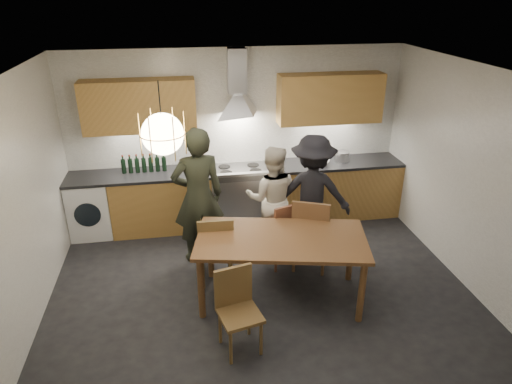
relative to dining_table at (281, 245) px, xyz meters
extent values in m
plane|color=black|center=(-0.20, 0.01, -0.71)|extent=(5.00, 5.00, 0.00)
cube|color=white|center=(-0.20, 2.26, 0.59)|extent=(5.00, 0.02, 2.60)
cube|color=white|center=(-0.20, -2.24, 0.59)|extent=(5.00, 0.02, 2.60)
cube|color=white|center=(-2.70, 0.01, 0.59)|extent=(0.02, 4.50, 2.60)
cube|color=white|center=(2.30, 0.01, 0.59)|extent=(0.02, 4.50, 2.60)
cube|color=silver|center=(-0.20, 0.01, 1.89)|extent=(5.00, 4.50, 0.02)
cube|color=#BD8D48|center=(-1.37, 1.96, -0.28)|extent=(1.45, 0.60, 0.86)
cube|color=#BD8D48|center=(1.28, 1.96, -0.28)|extent=(2.05, 0.60, 0.86)
cube|color=white|center=(-2.40, 1.96, -0.29)|extent=(0.58, 0.58, 0.85)
cube|color=black|center=(-1.67, 1.96, 0.17)|extent=(2.05, 0.62, 0.04)
cube|color=black|center=(1.28, 1.96, 0.17)|extent=(2.05, 0.62, 0.04)
cube|color=silver|center=(-0.20, 1.96, -0.31)|extent=(0.90, 0.60, 0.80)
cube|color=black|center=(-0.20, 1.68, -0.33)|extent=(0.78, 0.02, 0.42)
cube|color=slate|center=(-0.20, 1.96, 0.13)|extent=(0.90, 0.60, 0.08)
cube|color=silver|center=(-0.20, 1.70, 0.19)|extent=(0.90, 0.08, 0.04)
cube|color=tan|center=(-1.57, 2.09, 1.15)|extent=(1.55, 0.35, 0.72)
cube|color=tan|center=(1.18, 2.09, 1.15)|extent=(1.55, 0.35, 0.72)
cube|color=silver|center=(-0.20, 2.13, 1.58)|extent=(0.26, 0.22, 0.62)
cylinder|color=black|center=(-1.20, -0.09, 1.64)|extent=(0.01, 0.01, 0.50)
sphere|color=#FFE0A5|center=(-1.20, -0.09, 1.39)|extent=(0.40, 0.40, 0.40)
torus|color=gold|center=(-1.20, -0.09, 1.39)|extent=(0.43, 0.43, 0.01)
cube|color=brown|center=(0.00, 0.00, 0.07)|extent=(2.06, 1.32, 0.04)
cylinder|color=brown|center=(-0.93, -0.20, -0.33)|extent=(0.07, 0.07, 0.76)
cylinder|color=brown|center=(-0.77, 0.56, -0.33)|extent=(0.07, 0.07, 0.76)
cylinder|color=brown|center=(0.77, -0.56, -0.33)|extent=(0.07, 0.07, 0.76)
cylinder|color=brown|center=(0.93, 0.20, -0.33)|extent=(0.07, 0.07, 0.76)
cube|color=brown|center=(-0.70, 0.48, -0.26)|extent=(0.44, 0.44, 0.04)
cube|color=brown|center=(-0.71, 0.29, -0.01)|extent=(0.42, 0.06, 0.46)
cylinder|color=brown|center=(-0.53, 0.64, -0.49)|extent=(0.04, 0.04, 0.43)
cylinder|color=brown|center=(-0.54, 0.30, -0.49)|extent=(0.04, 0.04, 0.43)
cylinder|color=brown|center=(-0.87, 0.65, -0.49)|extent=(0.04, 0.04, 0.43)
cylinder|color=brown|center=(-0.88, 0.31, -0.49)|extent=(0.04, 0.04, 0.43)
cube|color=brown|center=(0.16, 0.73, -0.26)|extent=(0.53, 0.53, 0.04)
cube|color=brown|center=(0.22, 0.55, -0.02)|extent=(0.40, 0.18, 0.46)
cylinder|color=brown|center=(0.26, 0.94, -0.50)|extent=(0.04, 0.04, 0.43)
cylinder|color=brown|center=(0.37, 0.63, -0.50)|extent=(0.04, 0.04, 0.43)
cylinder|color=brown|center=(-0.06, 0.83, -0.50)|extent=(0.04, 0.04, 0.43)
cylinder|color=brown|center=(0.06, 0.51, -0.50)|extent=(0.04, 0.04, 0.43)
cube|color=brown|center=(0.53, 0.58, -0.22)|extent=(0.60, 0.60, 0.04)
cube|color=brown|center=(0.45, 0.39, 0.05)|extent=(0.44, 0.22, 0.50)
cylinder|color=brown|center=(0.77, 0.67, -0.48)|extent=(0.04, 0.04, 0.47)
cylinder|color=brown|center=(0.63, 0.33, -0.48)|extent=(0.04, 0.04, 0.47)
cylinder|color=brown|center=(0.43, 0.82, -0.48)|extent=(0.04, 0.04, 0.47)
cylinder|color=brown|center=(0.29, 0.48, -0.48)|extent=(0.04, 0.04, 0.47)
cube|color=brown|center=(-0.58, -0.76, -0.29)|extent=(0.47, 0.47, 0.04)
cube|color=brown|center=(-0.62, -0.59, -0.05)|extent=(0.39, 0.13, 0.43)
cylinder|color=brown|center=(-0.70, -0.96, -0.51)|extent=(0.03, 0.03, 0.40)
cylinder|color=brown|center=(-0.77, -0.65, -0.51)|extent=(0.03, 0.03, 0.40)
cylinder|color=brown|center=(-0.39, -0.88, -0.51)|extent=(0.03, 0.03, 0.40)
cylinder|color=brown|center=(-0.46, -0.57, -0.51)|extent=(0.03, 0.03, 0.40)
imported|color=black|center=(-0.87, 1.02, 0.20)|extent=(0.72, 0.53, 1.83)
imported|color=beige|center=(0.13, 1.16, 0.03)|extent=(0.84, 0.72, 1.49)
imported|color=black|center=(0.67, 1.08, 0.11)|extent=(1.19, 0.89, 1.63)
imported|color=#B2B2B5|center=(1.00, 1.92, 0.23)|extent=(0.42, 0.42, 0.08)
cylinder|color=silver|center=(1.41, 1.99, 0.26)|extent=(0.26, 0.26, 0.14)
camera|label=1|loc=(-1.02, -4.32, 2.67)|focal=32.00mm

